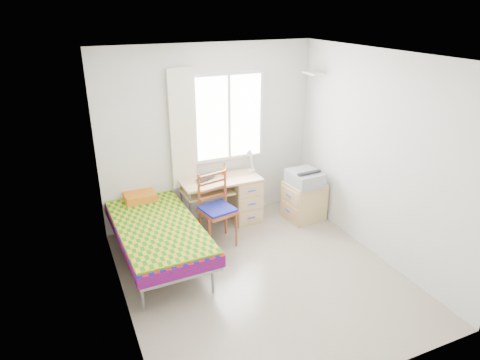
% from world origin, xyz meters
% --- Properties ---
extents(floor, '(3.50, 3.50, 0.00)m').
position_xyz_m(floor, '(0.00, 0.00, 0.00)').
color(floor, '#BCAD93').
rests_on(floor, ground).
extents(ceiling, '(3.50, 3.50, 0.00)m').
position_xyz_m(ceiling, '(0.00, 0.00, 2.60)').
color(ceiling, white).
rests_on(ceiling, wall_back).
extents(wall_back, '(3.20, 0.00, 3.20)m').
position_xyz_m(wall_back, '(0.00, 1.75, 1.30)').
color(wall_back, silver).
rests_on(wall_back, ground).
extents(wall_left, '(0.00, 3.50, 3.50)m').
position_xyz_m(wall_left, '(-1.60, 0.00, 1.30)').
color(wall_left, silver).
rests_on(wall_left, ground).
extents(wall_right, '(0.00, 3.50, 3.50)m').
position_xyz_m(wall_right, '(1.60, 0.00, 1.30)').
color(wall_right, silver).
rests_on(wall_right, ground).
extents(window, '(1.10, 0.04, 1.30)m').
position_xyz_m(window, '(0.30, 1.73, 1.55)').
color(window, white).
rests_on(window, wall_back).
extents(curtain, '(0.35, 0.05, 1.70)m').
position_xyz_m(curtain, '(-0.42, 1.68, 1.45)').
color(curtain, beige).
rests_on(curtain, wall_back).
extents(floating_shelf, '(0.20, 0.32, 0.03)m').
position_xyz_m(floating_shelf, '(1.49, 1.40, 2.15)').
color(floating_shelf, white).
rests_on(floating_shelf, wall_right).
extents(bed, '(1.05, 2.14, 0.92)m').
position_xyz_m(bed, '(-1.05, 0.95, 0.44)').
color(bed, gray).
rests_on(bed, floor).
extents(desk, '(1.16, 0.54, 0.72)m').
position_xyz_m(desk, '(0.35, 1.45, 0.39)').
color(desk, tan).
rests_on(desk, floor).
extents(chair, '(0.51, 0.51, 0.99)m').
position_xyz_m(chair, '(-0.19, 1.00, 0.55)').
color(chair, brown).
rests_on(chair, floor).
extents(cabinet, '(0.58, 0.52, 0.59)m').
position_xyz_m(cabinet, '(1.27, 1.10, 0.29)').
color(cabinet, tan).
rests_on(cabinet, floor).
extents(printer, '(0.44, 0.51, 0.21)m').
position_xyz_m(printer, '(1.23, 1.07, 0.69)').
color(printer, '#9DA1A5').
rests_on(printer, cabinet).
extents(laptop, '(0.37, 0.32, 0.02)m').
position_xyz_m(laptop, '(-0.14, 1.48, 0.73)').
color(laptop, black).
rests_on(laptop, desk).
extents(pen_cup, '(0.10, 0.10, 0.11)m').
position_xyz_m(pen_cup, '(0.16, 1.60, 0.78)').
color(pen_cup, orange).
rests_on(pen_cup, desk).
extents(task_lamp, '(0.23, 0.32, 0.41)m').
position_xyz_m(task_lamp, '(0.52, 1.42, 0.98)').
color(task_lamp, white).
rests_on(task_lamp, desk).
extents(book, '(0.22, 0.25, 0.02)m').
position_xyz_m(book, '(-0.12, 1.48, 0.59)').
color(book, gray).
rests_on(book, desk).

